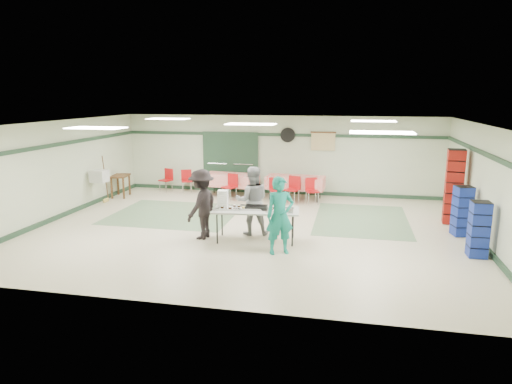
% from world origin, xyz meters
% --- Properties ---
extents(floor, '(11.00, 11.00, 0.00)m').
position_xyz_m(floor, '(0.00, 0.00, 0.00)').
color(floor, beige).
rests_on(floor, ground).
extents(ceiling, '(11.00, 11.00, 0.00)m').
position_xyz_m(ceiling, '(0.00, 0.00, 2.70)').
color(ceiling, silver).
rests_on(ceiling, wall_back).
extents(wall_back, '(11.00, 0.00, 11.00)m').
position_xyz_m(wall_back, '(0.00, 4.50, 1.35)').
color(wall_back, '#B3BFA3').
rests_on(wall_back, floor).
extents(wall_front, '(11.00, 0.00, 11.00)m').
position_xyz_m(wall_front, '(0.00, -4.50, 1.35)').
color(wall_front, '#B3BFA3').
rests_on(wall_front, floor).
extents(wall_left, '(0.00, 9.00, 9.00)m').
position_xyz_m(wall_left, '(-5.50, 0.00, 1.35)').
color(wall_left, '#B3BFA3').
rests_on(wall_left, floor).
extents(wall_right, '(0.00, 9.00, 9.00)m').
position_xyz_m(wall_right, '(5.50, 0.00, 1.35)').
color(wall_right, '#B3BFA3').
rests_on(wall_right, floor).
extents(trim_back, '(11.00, 0.06, 0.10)m').
position_xyz_m(trim_back, '(0.00, 4.47, 2.05)').
color(trim_back, '#203B28').
rests_on(trim_back, wall_back).
extents(baseboard_back, '(11.00, 0.06, 0.12)m').
position_xyz_m(baseboard_back, '(0.00, 4.47, 0.06)').
color(baseboard_back, '#203B28').
rests_on(baseboard_back, floor).
extents(trim_left, '(0.06, 9.00, 0.10)m').
position_xyz_m(trim_left, '(-5.47, 0.00, 2.05)').
color(trim_left, '#203B28').
rests_on(trim_left, wall_back).
extents(baseboard_left, '(0.06, 9.00, 0.12)m').
position_xyz_m(baseboard_left, '(-5.47, 0.00, 0.06)').
color(baseboard_left, '#203B28').
rests_on(baseboard_left, floor).
extents(trim_right, '(0.06, 9.00, 0.10)m').
position_xyz_m(trim_right, '(5.47, 0.00, 2.05)').
color(trim_right, '#203B28').
rests_on(trim_right, wall_back).
extents(baseboard_right, '(0.06, 9.00, 0.12)m').
position_xyz_m(baseboard_right, '(5.47, 0.00, 0.06)').
color(baseboard_right, '#203B28').
rests_on(baseboard_right, floor).
extents(green_patch_a, '(3.50, 3.00, 0.01)m').
position_xyz_m(green_patch_a, '(-2.50, 1.00, 0.00)').
color(green_patch_a, slate).
rests_on(green_patch_a, floor).
extents(green_patch_b, '(2.50, 3.50, 0.01)m').
position_xyz_m(green_patch_b, '(2.80, 1.50, 0.00)').
color(green_patch_b, slate).
rests_on(green_patch_b, floor).
extents(double_door_left, '(0.90, 0.06, 2.10)m').
position_xyz_m(double_door_left, '(-2.20, 4.44, 1.05)').
color(double_door_left, '#959795').
rests_on(double_door_left, floor).
extents(double_door_right, '(0.90, 0.06, 2.10)m').
position_xyz_m(double_door_right, '(-1.25, 4.44, 1.05)').
color(double_door_right, '#959795').
rests_on(double_door_right, floor).
extents(door_frame, '(2.00, 0.03, 2.15)m').
position_xyz_m(door_frame, '(-1.73, 4.42, 1.05)').
color(door_frame, '#203B28').
rests_on(door_frame, floor).
extents(wall_fan, '(0.50, 0.10, 0.50)m').
position_xyz_m(wall_fan, '(0.30, 4.44, 2.05)').
color(wall_fan, black).
rests_on(wall_fan, wall_back).
extents(scroll_banner, '(0.80, 0.02, 0.60)m').
position_xyz_m(scroll_banner, '(1.50, 4.44, 1.85)').
color(scroll_banner, '#DCC389').
rests_on(scroll_banner, wall_back).
extents(serving_table, '(2.08, 1.02, 0.76)m').
position_xyz_m(serving_table, '(0.32, -0.92, 0.72)').
color(serving_table, beige).
rests_on(serving_table, floor).
extents(sheet_tray_right, '(0.65, 0.52, 0.02)m').
position_xyz_m(sheet_tray_right, '(0.90, -0.94, 0.77)').
color(sheet_tray_right, silver).
rests_on(sheet_tray_right, serving_table).
extents(sheet_tray_mid, '(0.63, 0.50, 0.02)m').
position_xyz_m(sheet_tray_mid, '(0.17, -0.85, 0.77)').
color(sheet_tray_mid, silver).
rests_on(sheet_tray_mid, serving_table).
extents(sheet_tray_left, '(0.61, 0.49, 0.02)m').
position_xyz_m(sheet_tray_left, '(-0.30, -0.98, 0.77)').
color(sheet_tray_left, silver).
rests_on(sheet_tray_left, serving_table).
extents(baking_pan, '(0.54, 0.37, 0.08)m').
position_xyz_m(baking_pan, '(0.33, -0.88, 0.80)').
color(baking_pan, black).
rests_on(baking_pan, serving_table).
extents(foam_box_stack, '(0.25, 0.23, 0.42)m').
position_xyz_m(foam_box_stack, '(-0.48, -0.91, 0.97)').
color(foam_box_stack, white).
rests_on(foam_box_stack, serving_table).
extents(volunteer_teal, '(0.73, 0.63, 1.69)m').
position_xyz_m(volunteer_teal, '(1.01, -1.67, 0.85)').
color(volunteer_teal, '#128070').
rests_on(volunteer_teal, floor).
extents(volunteer_grey, '(0.95, 0.82, 1.69)m').
position_xyz_m(volunteer_grey, '(0.12, -0.41, 0.85)').
color(volunteer_grey, gray).
rests_on(volunteer_grey, floor).
extents(volunteer_dark, '(0.83, 1.19, 1.67)m').
position_xyz_m(volunteer_dark, '(-0.98, -0.99, 0.84)').
color(volunteer_dark, black).
rests_on(volunteer_dark, floor).
extents(dining_table_a, '(1.94, 0.97, 0.77)m').
position_xyz_m(dining_table_a, '(0.68, 3.70, 0.57)').
color(dining_table_a, red).
rests_on(dining_table_a, floor).
extents(dining_table_b, '(1.89, 0.99, 0.77)m').
position_xyz_m(dining_table_b, '(-1.52, 3.70, 0.57)').
color(dining_table_b, red).
rests_on(dining_table_b, floor).
extents(chair_a, '(0.51, 0.51, 0.86)m').
position_xyz_m(chair_a, '(0.68, 3.13, 0.53)').
color(chair_a, red).
rests_on(chair_a, floor).
extents(chair_b, '(0.47, 0.47, 0.80)m').
position_xyz_m(chair_b, '(0.10, 3.12, 0.49)').
color(chair_b, red).
rests_on(chair_b, floor).
extents(chair_c, '(0.49, 0.49, 0.83)m').
position_xyz_m(chair_c, '(1.27, 3.12, 0.50)').
color(chair_c, red).
rests_on(chair_c, floor).
extents(chair_d, '(0.53, 0.53, 0.86)m').
position_xyz_m(chair_d, '(-1.37, 3.13, 0.53)').
color(chair_d, red).
rests_on(chair_d, floor).
extents(chair_loose_a, '(0.48, 0.48, 0.78)m').
position_xyz_m(chair_loose_a, '(-3.26, 4.07, 0.48)').
color(chair_loose_a, red).
rests_on(chair_loose_a, floor).
extents(chair_loose_b, '(0.49, 0.49, 0.82)m').
position_xyz_m(chair_loose_b, '(-3.95, 3.97, 0.50)').
color(chair_loose_b, red).
rests_on(chair_loose_b, floor).
extents(crate_stack_blue_a, '(0.45, 0.45, 1.24)m').
position_xyz_m(crate_stack_blue_a, '(5.15, 0.52, 0.62)').
color(crate_stack_blue_a, navy).
rests_on(crate_stack_blue_a, floor).
extents(crate_stack_red, '(0.48, 0.48, 2.00)m').
position_xyz_m(crate_stack_red, '(5.15, 1.65, 1.00)').
color(crate_stack_red, maroon).
rests_on(crate_stack_red, floor).
extents(crate_stack_blue_b, '(0.38, 0.38, 1.21)m').
position_xyz_m(crate_stack_blue_b, '(5.15, -1.03, 0.61)').
color(crate_stack_blue_b, navy).
rests_on(crate_stack_blue_b, floor).
extents(printer_table, '(0.62, 0.85, 0.74)m').
position_xyz_m(printer_table, '(-5.15, 2.82, 0.62)').
color(printer_table, brown).
rests_on(printer_table, floor).
extents(office_printer, '(0.48, 0.42, 0.37)m').
position_xyz_m(office_printer, '(-5.15, 1.54, 0.93)').
color(office_printer, '#B9B9B4').
rests_on(office_printer, printer_table).
extents(broom, '(0.04, 0.24, 1.48)m').
position_xyz_m(broom, '(-5.23, 2.02, 0.77)').
color(broom, brown).
rests_on(broom, floor).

